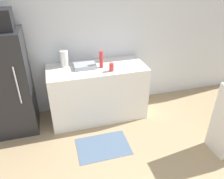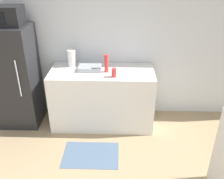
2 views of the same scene
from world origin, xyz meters
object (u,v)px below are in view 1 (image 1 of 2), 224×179
Objects in this scene: refrigerator at (8,85)px; bottle_tall at (101,59)px; bottle_short at (112,67)px; paper_towel_roll at (64,58)px.

bottle_tall is (1.39, -0.02, 0.25)m from refrigerator.
bottle_tall is 0.22m from bottle_short.
refrigerator is 12.68× the size of bottle_short.
refrigerator reaches higher than paper_towel_roll.
paper_towel_roll is at bearing 12.65° from refrigerator.
bottle_tall is 0.58m from paper_towel_roll.
bottle_tall reaches higher than paper_towel_roll.
paper_towel_roll reaches higher than bottle_short.
bottle_short is (0.11, -0.17, -0.07)m from bottle_tall.
refrigerator reaches higher than bottle_short.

